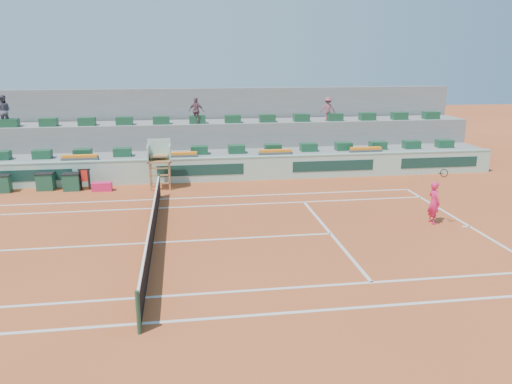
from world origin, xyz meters
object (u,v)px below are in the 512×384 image
Objects in this scene: tennis_player at (434,202)px; umpire_chair at (159,157)px; drink_cooler_a at (72,182)px; player_bag at (102,187)px.

umpire_chair is at bearing 147.07° from tennis_player.
tennis_player is (14.88, -7.15, 0.42)m from drink_cooler_a.
player_bag is 0.39× the size of umpire_chair.
umpire_chair reaches higher than drink_cooler_a.
player_bag is at bearing 153.18° from tennis_player.
umpire_chair is 4.38m from drink_cooler_a.
umpire_chair is 12.72m from tennis_player.
drink_cooler_a is 16.52m from tennis_player.
player_bag is at bearing -177.78° from umpire_chair.
umpire_chair is (2.78, 0.11, 1.34)m from player_bag.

